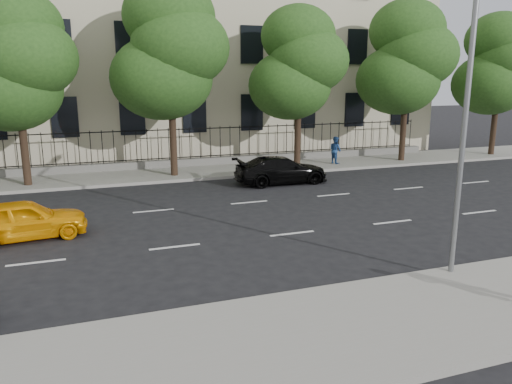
# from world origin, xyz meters

# --- Properties ---
(ground) EXTENTS (120.00, 120.00, 0.00)m
(ground) POSITION_xyz_m (0.00, 0.00, 0.00)
(ground) COLOR black
(ground) RESTS_ON ground
(near_sidewalk) EXTENTS (60.00, 4.00, 0.15)m
(near_sidewalk) POSITION_xyz_m (0.00, -4.00, 0.07)
(near_sidewalk) COLOR gray
(near_sidewalk) RESTS_ON ground
(far_sidewalk) EXTENTS (60.00, 4.00, 0.15)m
(far_sidewalk) POSITION_xyz_m (0.00, 14.00, 0.07)
(far_sidewalk) COLOR gray
(far_sidewalk) RESTS_ON ground
(lane_markings) EXTENTS (49.60, 4.62, 0.01)m
(lane_markings) POSITION_xyz_m (0.00, 4.75, 0.01)
(lane_markings) COLOR silver
(lane_markings) RESTS_ON ground
(masonry_building) EXTENTS (34.60, 12.11, 18.50)m
(masonry_building) POSITION_xyz_m (0.00, 22.95, 9.02)
(masonry_building) COLOR beige
(masonry_building) RESTS_ON ground
(iron_fence) EXTENTS (30.00, 0.50, 2.20)m
(iron_fence) POSITION_xyz_m (0.00, 15.70, 0.65)
(iron_fence) COLOR slate
(iron_fence) RESTS_ON far_sidewalk
(street_light) EXTENTS (0.25, 3.32, 8.05)m
(street_light) POSITION_xyz_m (2.50, -1.77, 5.15)
(street_light) COLOR slate
(street_light) RESTS_ON near_sidewalk
(tree_b) EXTENTS (5.53, 5.12, 8.97)m
(tree_b) POSITION_xyz_m (-8.96, 13.36, 5.84)
(tree_b) COLOR #382619
(tree_b) RESTS_ON far_sidewalk
(tree_c) EXTENTS (5.89, 5.50, 9.80)m
(tree_c) POSITION_xyz_m (-1.96, 13.36, 6.41)
(tree_c) COLOR #382619
(tree_c) RESTS_ON far_sidewalk
(tree_d) EXTENTS (5.34, 4.94, 8.84)m
(tree_d) POSITION_xyz_m (5.04, 13.36, 5.84)
(tree_d) COLOR #382619
(tree_d) RESTS_ON far_sidewalk
(tree_e) EXTENTS (5.71, 5.31, 9.46)m
(tree_e) POSITION_xyz_m (12.04, 13.36, 6.20)
(tree_e) COLOR #382619
(tree_e) RESTS_ON far_sidewalk
(tree_f) EXTENTS (5.52, 5.12, 9.01)m
(tree_f) POSITION_xyz_m (19.04, 13.36, 5.88)
(tree_f) COLOR #382619
(tree_f) RESTS_ON far_sidewalk
(yellow_taxi) EXTENTS (4.07, 2.04, 1.33)m
(yellow_taxi) POSITION_xyz_m (-8.46, 4.90, 0.67)
(yellow_taxi) COLOR #FFA708
(yellow_taxi) RESTS_ON ground
(black_sedan) EXTENTS (4.67, 1.94, 1.35)m
(black_sedan) POSITION_xyz_m (2.73, 10.07, 0.67)
(black_sedan) COLOR black
(black_sedan) RESTS_ON ground
(pedestrian_far) EXTENTS (0.74, 0.87, 1.58)m
(pedestrian_far) POSITION_xyz_m (7.61, 13.55, 0.94)
(pedestrian_far) COLOR navy
(pedestrian_far) RESTS_ON far_sidewalk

